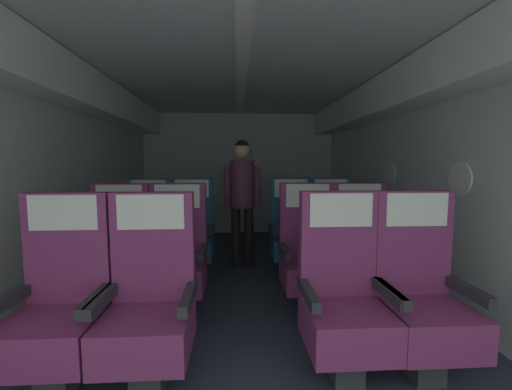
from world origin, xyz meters
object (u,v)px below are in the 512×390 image
at_px(seat_c_left_aisle, 192,236).
at_px(seat_c_right_aisle, 332,234).
at_px(seat_b_left_aisle, 177,259).
at_px(flight_attendant, 242,190).
at_px(seat_c_left_window, 148,237).
at_px(seat_c_right_window, 292,234).
at_px(seat_a_right_window, 344,301).
at_px(seat_b_left_window, 118,261).
at_px(seat_a_left_window, 60,308).
at_px(seat_b_right_aisle, 362,256).
at_px(seat_b_right_window, 309,257).
at_px(seat_a_left_aisle, 149,306).
at_px(seat_a_right_aisle, 421,299).

relative_size(seat_c_left_aisle, seat_c_right_aisle, 1.00).
xyz_separation_m(seat_b_left_aisle, flight_attendant, (0.57, 1.23, 0.48)).
height_order(seat_c_left_window, seat_c_right_window, same).
distance_m(seat_a_right_window, seat_b_left_aisle, 1.44).
xyz_separation_m(seat_b_left_window, seat_c_right_aisle, (2.07, 0.89, 0.00)).
xyz_separation_m(seat_a_left_window, seat_c_right_aisle, (2.06, 1.78, 0.00)).
relative_size(seat_b_right_aisle, seat_c_right_aisle, 1.00).
height_order(seat_b_left_window, seat_c_left_window, same).
bearing_deg(seat_c_right_aisle, seat_b_left_window, -156.68).
relative_size(seat_a_right_window, seat_c_right_window, 1.00).
bearing_deg(seat_c_left_window, seat_a_right_window, -48.20).
relative_size(seat_c_left_aisle, flight_attendant, 0.71).
distance_m(seat_a_left_window, seat_c_right_window, 2.40).
bearing_deg(seat_b_left_window, seat_b_right_window, 0.44).
relative_size(seat_a_left_aisle, seat_b_left_aisle, 1.00).
bearing_deg(seat_c_right_window, seat_c_left_window, -179.84).
height_order(seat_a_right_aisle, seat_c_right_aisle, same).
distance_m(seat_a_left_window, seat_b_right_window, 1.83).
bearing_deg(seat_c_right_window, seat_b_right_window, -90.33).
distance_m(seat_c_left_window, seat_c_right_aisle, 2.06).
bearing_deg(seat_a_left_window, seat_c_right_window, 48.11).
bearing_deg(seat_a_left_window, flight_attendant, 63.74).
bearing_deg(seat_a_left_window, seat_c_left_window, 89.82).
xyz_separation_m(seat_a_right_aisle, flight_attendant, (-1.01, 2.13, 0.48)).
height_order(seat_a_left_aisle, seat_c_right_aisle, same).
relative_size(seat_c_left_window, flight_attendant, 0.71).
bearing_deg(seat_b_left_aisle, seat_b_right_aisle, -0.08).
xyz_separation_m(seat_a_left_aisle, seat_c_left_aisle, (-0.01, 1.80, 0.00)).
bearing_deg(seat_c_left_aisle, seat_c_left_window, -178.03).
height_order(seat_c_left_window, seat_c_right_aisle, same).
height_order(seat_a_right_window, seat_c_left_window, same).
height_order(seat_a_left_window, seat_c_left_window, same).
bearing_deg(seat_b_left_aisle, seat_a_right_window, -38.70).
height_order(seat_a_right_aisle, flight_attendant, flight_attendant).
distance_m(seat_b_left_window, seat_b_right_window, 1.60).
xyz_separation_m(seat_a_right_aisle, seat_b_left_window, (-2.06, 0.89, 0.00)).
bearing_deg(seat_c_left_window, seat_a_left_window, -90.18).
xyz_separation_m(seat_a_left_window, seat_a_left_aisle, (0.49, -0.01, 0.00)).
height_order(seat_b_left_window, seat_b_right_window, same).
bearing_deg(seat_b_right_aisle, seat_b_left_aisle, 179.92).
bearing_deg(seat_b_left_window, seat_c_left_window, 89.52).
relative_size(seat_b_right_window, flight_attendant, 0.71).
distance_m(seat_a_left_aisle, seat_b_right_window, 1.43).
height_order(seat_a_left_window, flight_attendant, flight_attendant).
height_order(seat_a_right_aisle, seat_a_right_window, same).
bearing_deg(seat_a_right_window, seat_b_left_aisle, 141.30).
distance_m(seat_a_left_window, seat_b_left_aisle, 1.02).
xyz_separation_m(seat_a_left_aisle, seat_b_left_window, (-0.49, 0.89, 0.00)).
xyz_separation_m(seat_a_left_window, seat_b_right_window, (1.59, 0.90, 0.00)).
xyz_separation_m(seat_c_left_window, seat_c_right_aisle, (2.06, -0.00, 0.00)).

